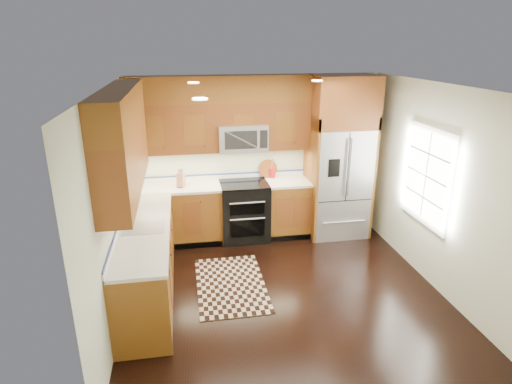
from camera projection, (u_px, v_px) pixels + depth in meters
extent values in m
plane|color=black|center=(282.00, 290.00, 5.59)|extent=(4.00, 4.00, 0.00)
cube|color=silver|center=(256.00, 156.00, 7.01)|extent=(4.00, 0.02, 2.60)
cube|color=silver|center=(112.00, 208.00, 4.83)|extent=(0.02, 4.00, 2.60)
cube|color=silver|center=(436.00, 188.00, 5.48)|extent=(0.02, 4.00, 2.60)
cube|color=white|center=(427.00, 176.00, 5.63)|extent=(0.04, 1.10, 1.30)
cube|color=white|center=(427.00, 176.00, 5.63)|extent=(0.02, 0.95, 1.15)
cube|color=brown|center=(178.00, 216.00, 6.81)|extent=(1.37, 0.60, 0.90)
cube|color=brown|center=(288.00, 209.00, 7.10)|extent=(0.72, 0.60, 0.90)
cube|color=brown|center=(147.00, 263.00, 5.35)|extent=(0.60, 2.40, 0.90)
cube|color=beige|center=(224.00, 185.00, 6.77)|extent=(2.85, 0.62, 0.04)
cube|color=beige|center=(144.00, 229.00, 5.19)|extent=(0.62, 2.40, 0.04)
cube|color=brown|center=(221.00, 127.00, 6.59)|extent=(2.85, 0.33, 0.75)
cube|color=brown|center=(125.00, 158.00, 4.87)|extent=(0.33, 2.40, 0.75)
cube|color=brown|center=(220.00, 89.00, 6.40)|extent=(2.85, 0.33, 0.40)
cube|color=brown|center=(119.00, 107.00, 4.68)|extent=(0.33, 2.40, 0.40)
cube|color=black|center=(244.00, 212.00, 6.95)|extent=(0.76, 0.64, 0.92)
cube|color=black|center=(244.00, 184.00, 6.79)|extent=(0.76, 0.60, 0.02)
cube|color=black|center=(247.00, 210.00, 6.60)|extent=(0.55, 0.01, 0.18)
cube|color=black|center=(247.00, 228.00, 6.71)|extent=(0.55, 0.01, 0.28)
cylinder|color=#B2B2B7|center=(247.00, 203.00, 6.54)|extent=(0.55, 0.02, 0.02)
cylinder|color=#B2B2B7|center=(248.00, 219.00, 6.63)|extent=(0.55, 0.02, 0.02)
cube|color=#B2B2B7|center=(242.00, 137.00, 6.67)|extent=(0.76, 0.40, 0.42)
cube|color=black|center=(241.00, 140.00, 6.48)|extent=(0.50, 0.01, 0.28)
cube|color=#B2B2B7|center=(338.00, 182.00, 7.02)|extent=(0.90, 0.74, 1.80)
cube|color=black|center=(348.00, 167.00, 6.55)|extent=(0.01, 0.01, 1.08)
cube|color=black|center=(334.00, 168.00, 6.51)|extent=(0.18, 0.01, 0.28)
cube|color=brown|center=(310.00, 177.00, 6.91)|extent=(0.04, 0.74, 2.00)
cube|color=brown|center=(365.00, 174.00, 7.06)|extent=(0.04, 0.74, 2.00)
cube|color=brown|center=(343.00, 101.00, 6.58)|extent=(0.98, 0.74, 0.80)
cube|color=#B2B2B7|center=(144.00, 227.00, 5.18)|extent=(0.50, 0.42, 0.02)
cylinder|color=#B2B2B7|center=(128.00, 211.00, 5.31)|extent=(0.02, 0.02, 0.28)
torus|color=#B2B2B7|center=(126.00, 203.00, 5.19)|extent=(0.18, 0.02, 0.18)
cube|color=black|center=(231.00, 284.00, 5.72)|extent=(0.90, 1.49, 0.01)
cube|color=#B07255|center=(181.00, 180.00, 6.62)|extent=(0.14, 0.17, 0.22)
cylinder|color=#A31414|center=(272.00, 173.00, 7.08)|extent=(0.11, 0.11, 0.15)
cylinder|color=brown|center=(268.00, 177.00, 7.11)|extent=(0.33, 0.33, 0.02)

